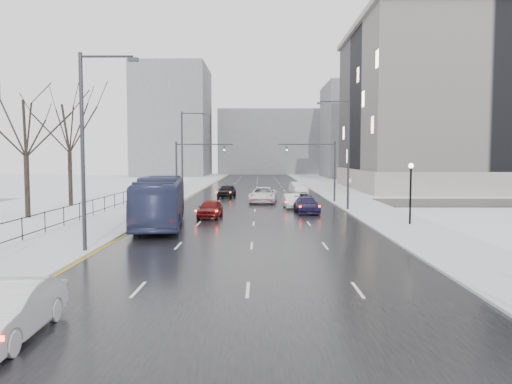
{
  "coord_description": "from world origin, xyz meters",
  "views": [
    {
      "loc": [
        0.42,
        -4.85,
        4.87
      ],
      "look_at": [
        0.19,
        28.78,
        2.5
      ],
      "focal_mm": 35.0,
      "sensor_mm": 36.0,
      "label": 1
    }
  ],
  "objects_px": {
    "lamppost_r_mid": "(411,185)",
    "no_uturn_sign": "(349,183)",
    "mast_signal_right": "(325,164)",
    "bus": "(160,201)",
    "sedan_right_distant": "(298,188)",
    "sedan_left_near": "(9,311)",
    "sedan_right_far": "(307,205)",
    "tree_park_e": "(71,206)",
    "streetlight_l_far": "(184,150)",
    "sedan_right_cross": "(263,195)",
    "sedan_center_near": "(210,209)",
    "mast_signal_left": "(186,164)",
    "sedan_center_far": "(227,191)",
    "sedan_right_near": "(292,201)",
    "tree_park_d": "(28,219)",
    "streetlight_r_mid": "(346,149)",
    "streetlight_l_near": "(87,142)"
  },
  "relations": [
    {
      "from": "streetlight_l_far",
      "to": "sedan_right_far",
      "type": "distance_m",
      "value": 19.46
    },
    {
      "from": "streetlight_l_far",
      "to": "lamppost_r_mid",
      "type": "relative_size",
      "value": 2.34
    },
    {
      "from": "streetlight_l_far",
      "to": "sedan_center_far",
      "type": "bearing_deg",
      "value": 29.65
    },
    {
      "from": "sedan_left_near",
      "to": "streetlight_r_mid",
      "type": "bearing_deg",
      "value": 64.54
    },
    {
      "from": "lamppost_r_mid",
      "to": "no_uturn_sign",
      "type": "bearing_deg",
      "value": 97.33
    },
    {
      "from": "sedan_left_near",
      "to": "sedan_right_near",
      "type": "xyz_separation_m",
      "value": [
        9.74,
        34.05,
        -0.07
      ]
    },
    {
      "from": "mast_signal_right",
      "to": "no_uturn_sign",
      "type": "relative_size",
      "value": 2.41
    },
    {
      "from": "mast_signal_right",
      "to": "no_uturn_sign",
      "type": "distance_m",
      "value": 4.77
    },
    {
      "from": "streetlight_l_near",
      "to": "sedan_right_near",
      "type": "height_order",
      "value": "streetlight_l_near"
    },
    {
      "from": "mast_signal_right",
      "to": "sedan_center_far",
      "type": "distance_m",
      "value": 13.13
    },
    {
      "from": "no_uturn_sign",
      "to": "sedan_center_near",
      "type": "distance_m",
      "value": 15.86
    },
    {
      "from": "streetlight_l_near",
      "to": "sedan_right_cross",
      "type": "relative_size",
      "value": 1.7
    },
    {
      "from": "no_uturn_sign",
      "to": "sedan_right_distant",
      "type": "height_order",
      "value": "no_uturn_sign"
    },
    {
      "from": "streetlight_l_far",
      "to": "tree_park_e",
      "type": "bearing_deg",
      "value": -141.43
    },
    {
      "from": "tree_park_e",
      "to": "sedan_right_far",
      "type": "bearing_deg",
      "value": -14.65
    },
    {
      "from": "tree_park_e",
      "to": "no_uturn_sign",
      "type": "relative_size",
      "value": 5.0
    },
    {
      "from": "streetlight_r_mid",
      "to": "no_uturn_sign",
      "type": "distance_m",
      "value": 5.3
    },
    {
      "from": "lamppost_r_mid",
      "to": "sedan_right_distant",
      "type": "xyz_separation_m",
      "value": [
        -5.57,
        29.28,
        -2.1
      ]
    },
    {
      "from": "bus",
      "to": "sedan_right_distant",
      "type": "bearing_deg",
      "value": 61.08
    },
    {
      "from": "sedan_right_far",
      "to": "sedan_left_near",
      "type": "bearing_deg",
      "value": -112.53
    },
    {
      "from": "lamppost_r_mid",
      "to": "sedan_right_near",
      "type": "relative_size",
      "value": 1.05
    },
    {
      "from": "streetlight_l_far",
      "to": "sedan_right_near",
      "type": "distance_m",
      "value": 16.04
    },
    {
      "from": "tree_park_e",
      "to": "no_uturn_sign",
      "type": "bearing_deg",
      "value": 0.0
    },
    {
      "from": "mast_signal_right",
      "to": "bus",
      "type": "bearing_deg",
      "value": -127.32
    },
    {
      "from": "bus",
      "to": "sedan_center_far",
      "type": "bearing_deg",
      "value": 76.22
    },
    {
      "from": "mast_signal_left",
      "to": "lamppost_r_mid",
      "type": "bearing_deg",
      "value": -44.48
    },
    {
      "from": "sedan_center_near",
      "to": "mast_signal_left",
      "type": "bearing_deg",
      "value": 109.14
    },
    {
      "from": "sedan_right_cross",
      "to": "no_uturn_sign",
      "type": "bearing_deg",
      "value": -19.43
    },
    {
      "from": "tree_park_d",
      "to": "sedan_right_near",
      "type": "distance_m",
      "value": 22.82
    },
    {
      "from": "bus",
      "to": "streetlight_r_mid",
      "type": "bearing_deg",
      "value": 27.89
    },
    {
      "from": "sedan_center_near",
      "to": "sedan_right_cross",
      "type": "xyz_separation_m",
      "value": [
        4.32,
        13.14,
        0.09
      ]
    },
    {
      "from": "bus",
      "to": "sedan_right_distant",
      "type": "height_order",
      "value": "bus"
    },
    {
      "from": "mast_signal_right",
      "to": "bus",
      "type": "xyz_separation_m",
      "value": [
        -13.86,
        -18.18,
        -2.34
      ]
    },
    {
      "from": "tree_park_d",
      "to": "streetlight_l_near",
      "type": "xyz_separation_m",
      "value": [
        9.63,
        -14.0,
        5.62
      ]
    },
    {
      "from": "streetlight_l_near",
      "to": "sedan_right_cross",
      "type": "bearing_deg",
      "value": 72.06
    },
    {
      "from": "mast_signal_left",
      "to": "sedan_center_far",
      "type": "distance_m",
      "value": 8.36
    },
    {
      "from": "streetlight_r_mid",
      "to": "sedan_center_far",
      "type": "relative_size",
      "value": 2.22
    },
    {
      "from": "sedan_center_far",
      "to": "tree_park_e",
      "type": "bearing_deg",
      "value": -137.48
    },
    {
      "from": "sedan_right_distant",
      "to": "no_uturn_sign",
      "type": "bearing_deg",
      "value": -82.89
    },
    {
      "from": "streetlight_l_far",
      "to": "sedan_center_near",
      "type": "relative_size",
      "value": 2.35
    },
    {
      "from": "sedan_left_near",
      "to": "sedan_right_far",
      "type": "relative_size",
      "value": 0.95
    },
    {
      "from": "tree_park_e",
      "to": "bus",
      "type": "relative_size",
      "value": 1.09
    },
    {
      "from": "tree_park_e",
      "to": "lamppost_r_mid",
      "type": "relative_size",
      "value": 3.15
    },
    {
      "from": "sedan_right_cross",
      "to": "sedan_center_far",
      "type": "distance_m",
      "value": 8.14
    },
    {
      "from": "tree_park_d",
      "to": "sedan_center_near",
      "type": "relative_size",
      "value": 2.94
    },
    {
      "from": "mast_signal_right",
      "to": "no_uturn_sign",
      "type": "bearing_deg",
      "value": -64.89
    },
    {
      "from": "streetlight_l_far",
      "to": "sedan_right_cross",
      "type": "xyz_separation_m",
      "value": [
        8.99,
        -4.24,
        -4.76
      ]
    },
    {
      "from": "mast_signal_right",
      "to": "tree_park_d",
      "type": "bearing_deg",
      "value": -150.88
    },
    {
      "from": "streetlight_l_far",
      "to": "sedan_right_distant",
      "type": "xyz_separation_m",
      "value": [
        13.6,
        7.28,
        -4.77
      ]
    },
    {
      "from": "streetlight_l_near",
      "to": "sedan_right_near",
      "type": "relative_size",
      "value": 2.46
    }
  ]
}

